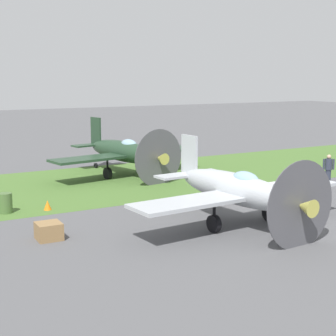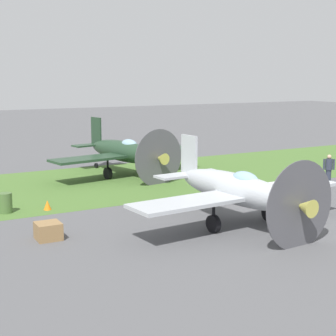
{
  "view_description": "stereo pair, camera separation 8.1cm",
  "coord_description": "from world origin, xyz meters",
  "px_view_note": "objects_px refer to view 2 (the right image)",
  "views": [
    {
      "loc": [
        15.77,
        16.96,
        6.01
      ],
      "look_at": [
        2.45,
        -6.24,
        1.38
      ],
      "focal_mm": 57.08,
      "sensor_mm": 36.0,
      "label": 1
    },
    {
      "loc": [
        15.7,
        17.0,
        6.01
      ],
      "look_at": [
        2.45,
        -6.24,
        1.38
      ],
      "focal_mm": 57.08,
      "sensor_mm": 36.0,
      "label": 2
    }
  ],
  "objects_px": {
    "airplane_lead": "(237,189)",
    "fuel_drum": "(5,203)",
    "supply_crate": "(48,231)",
    "runway_marker_cone": "(47,205)",
    "ground_crew_chief": "(329,169)",
    "airplane_wingman": "(125,152)"
  },
  "relations": [
    {
      "from": "ground_crew_chief",
      "to": "runway_marker_cone",
      "type": "distance_m",
      "value": 15.41
    },
    {
      "from": "supply_crate",
      "to": "runway_marker_cone",
      "type": "xyz_separation_m",
      "value": [
        -1.31,
        -4.37,
        -0.1
      ]
    },
    {
      "from": "airplane_lead",
      "to": "ground_crew_chief",
      "type": "xyz_separation_m",
      "value": [
        -9.22,
        -3.87,
        -0.56
      ]
    },
    {
      "from": "ground_crew_chief",
      "to": "runway_marker_cone",
      "type": "bearing_deg",
      "value": 28.01
    },
    {
      "from": "fuel_drum",
      "to": "airplane_wingman",
      "type": "bearing_deg",
      "value": -146.58
    },
    {
      "from": "supply_crate",
      "to": "fuel_drum",
      "type": "bearing_deg",
      "value": -84.35
    },
    {
      "from": "airplane_wingman",
      "to": "runway_marker_cone",
      "type": "xyz_separation_m",
      "value": [
        6.71,
        5.99,
        -1.25
      ]
    },
    {
      "from": "airplane_lead",
      "to": "fuel_drum",
      "type": "relative_size",
      "value": 11.02
    },
    {
      "from": "airplane_wingman",
      "to": "fuel_drum",
      "type": "xyz_separation_m",
      "value": [
        8.5,
        5.61,
        -1.02
      ]
    },
    {
      "from": "airplane_lead",
      "to": "fuel_drum",
      "type": "distance_m",
      "value": 10.25
    },
    {
      "from": "runway_marker_cone",
      "to": "airplane_wingman",
      "type": "bearing_deg",
      "value": -138.27
    },
    {
      "from": "ground_crew_chief",
      "to": "supply_crate",
      "type": "relative_size",
      "value": 1.92
    },
    {
      "from": "fuel_drum",
      "to": "supply_crate",
      "type": "relative_size",
      "value": 1.0
    },
    {
      "from": "airplane_wingman",
      "to": "supply_crate",
      "type": "relative_size",
      "value": 11.03
    },
    {
      "from": "airplane_lead",
      "to": "supply_crate",
      "type": "bearing_deg",
      "value": -18.23
    },
    {
      "from": "airplane_wingman",
      "to": "supply_crate",
      "type": "xyz_separation_m",
      "value": [
        8.03,
        10.36,
        -1.15
      ]
    },
    {
      "from": "airplane_lead",
      "to": "ground_crew_chief",
      "type": "distance_m",
      "value": 10.02
    },
    {
      "from": "fuel_drum",
      "to": "supply_crate",
      "type": "distance_m",
      "value": 4.78
    },
    {
      "from": "airplane_lead",
      "to": "supply_crate",
      "type": "height_order",
      "value": "airplane_lead"
    },
    {
      "from": "airplane_lead",
      "to": "fuel_drum",
      "type": "xyz_separation_m",
      "value": [
        7.77,
        -6.61,
        -1.03
      ]
    },
    {
      "from": "ground_crew_chief",
      "to": "fuel_drum",
      "type": "height_order",
      "value": "ground_crew_chief"
    },
    {
      "from": "supply_crate",
      "to": "airplane_wingman",
      "type": "bearing_deg",
      "value": -127.75
    }
  ]
}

